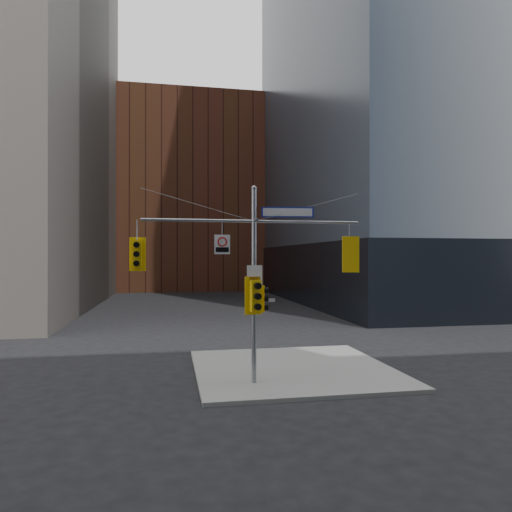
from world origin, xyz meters
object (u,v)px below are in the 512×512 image
object	(u,v)px
traffic_light_pole_front	(255,296)
street_sign_blade	(288,212)
traffic_light_east_arm	(349,254)
regulatory_sign_arm	(222,244)
traffic_light_pole_side	(263,299)
traffic_light_west_arm	(137,254)
signal_assembly	(254,265)

from	to	relation	value
traffic_light_pole_front	street_sign_blade	world-z (taller)	street_sign_blade
traffic_light_east_arm	regulatory_sign_arm	distance (m)	4.84
traffic_light_pole_side	traffic_light_pole_front	xyz separation A→B (m)	(-0.32, -0.26, 0.14)
traffic_light_pole_side	traffic_light_east_arm	bearing A→B (deg)	-76.05
traffic_light_east_arm	traffic_light_pole_front	size ratio (longest dim) A/B	0.98
traffic_light_west_arm	traffic_light_pole_front	xyz separation A→B (m)	(4.12, -0.28, -1.49)
traffic_light_west_arm	regulatory_sign_arm	bearing A→B (deg)	1.66
signal_assembly	traffic_light_pole_front	size ratio (longest dim) A/B	5.83
signal_assembly	traffic_light_pole_side	world-z (taller)	signal_assembly
signal_assembly	traffic_light_west_arm	world-z (taller)	signal_assembly
traffic_light_east_arm	regulatory_sign_arm	bearing A→B (deg)	7.13
traffic_light_pole_side	signal_assembly	bearing A→B (deg)	103.44
traffic_light_pole_side	street_sign_blade	size ratio (longest dim) A/B	0.49
signal_assembly	regulatory_sign_arm	size ratio (longest dim) A/B	11.40
signal_assembly	traffic_light_pole_side	xyz separation A→B (m)	(0.32, -0.00, -1.24)
traffic_light_east_arm	street_sign_blade	world-z (taller)	street_sign_blade
street_sign_blade	regulatory_sign_arm	distance (m)	2.69
signal_assembly	regulatory_sign_arm	xyz separation A→B (m)	(-1.16, -0.02, 0.76)
traffic_light_pole_side	regulatory_sign_arm	distance (m)	2.49
traffic_light_west_arm	traffic_light_pole_side	world-z (taller)	traffic_light_west_arm
signal_assembly	traffic_light_west_arm	distance (m)	4.14
traffic_light_west_arm	traffic_light_east_arm	distance (m)	7.79
traffic_light_east_arm	traffic_light_pole_front	bearing A→B (deg)	11.05
signal_assembly	traffic_light_east_arm	distance (m)	3.68
traffic_light_east_arm	street_sign_blade	bearing A→B (deg)	6.81
traffic_light_west_arm	traffic_light_pole_side	xyz separation A→B (m)	(4.44, -0.02, -1.63)
traffic_light_west_arm	traffic_light_pole_side	bearing A→B (deg)	2.10
traffic_light_pole_front	regulatory_sign_arm	xyz separation A→B (m)	(-1.16, 0.25, 1.86)
traffic_light_east_arm	traffic_light_pole_front	distance (m)	3.97
signal_assembly	traffic_light_pole_front	distance (m)	1.14
traffic_light_west_arm	regulatory_sign_arm	world-z (taller)	regulatory_sign_arm
traffic_light_west_arm	street_sign_blade	distance (m)	5.59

